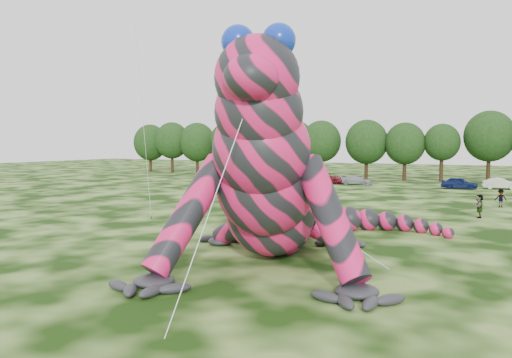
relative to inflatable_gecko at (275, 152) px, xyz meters
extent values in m
plane|color=#16330A|center=(1.37, -2.14, -5.37)|extent=(240.00, 240.00, 0.00)
cylinder|color=silver|center=(-12.47, 4.54, 4.59)|extent=(0.02, 0.02, 20.56)
cylinder|color=#382314|center=(-13.49, 6.86, -5.25)|extent=(0.08, 0.08, 0.24)
imported|color=silver|center=(-30.76, 45.34, -4.75)|extent=(3.68, 1.54, 1.24)
imported|color=black|center=(-19.71, 45.67, -4.64)|extent=(4.52, 1.84, 1.46)
imported|color=maroon|center=(-11.53, 45.16, -4.68)|extent=(5.29, 3.10, 1.38)
imported|color=#A0A6A9|center=(-7.60, 44.69, -4.74)|extent=(4.39, 1.88, 1.26)
imported|color=#101C50|center=(5.80, 44.03, -4.63)|extent=(4.37, 1.76, 1.49)
imported|color=beige|center=(10.47, 46.19, -4.67)|extent=(4.40, 2.00, 1.40)
imported|color=gray|center=(9.11, 18.55, -4.45)|extent=(0.62, 1.72, 1.84)
imported|color=gray|center=(-9.81, 21.68, -4.48)|extent=(0.67, 0.46, 1.78)
imported|color=gray|center=(-12.88, 32.61, -4.44)|extent=(1.05, 0.85, 1.87)
imported|color=gray|center=(-6.72, 19.95, -4.56)|extent=(0.80, 0.64, 1.62)
imported|color=gray|center=(10.56, 26.44, -4.54)|extent=(1.19, 0.88, 1.65)
camera|label=1|loc=(10.61, -23.63, 0.47)|focal=35.00mm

